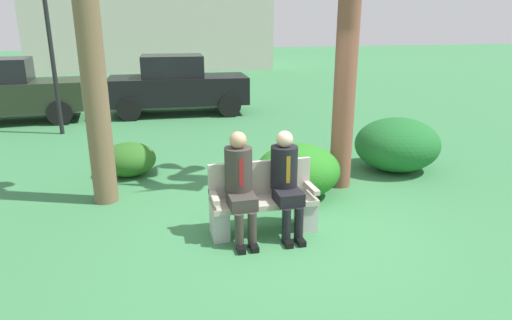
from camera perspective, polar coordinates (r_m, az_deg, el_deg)
ground_plane at (r=5.81m, az=5.07°, el=-9.36°), size 80.00×80.00×0.00m
park_bench at (r=5.72m, az=0.87°, el=-5.37°), size 1.35×0.44×0.90m
seated_man_left at (r=5.42m, az=-2.06°, el=-2.69°), size 0.34×0.72×1.34m
seated_man_right at (r=5.57m, az=3.86°, el=-2.30°), size 0.34×0.72×1.32m
shrub_near_bench at (r=8.42m, az=17.60°, el=1.91°), size 1.53×1.40×0.96m
shrub_mid_lawn at (r=6.88m, az=5.40°, el=-1.36°), size 1.30×1.19×0.81m
shrub_far_lawn at (r=8.10m, az=-15.95°, el=0.08°), size 0.93×0.86×0.58m
parked_car_near at (r=13.59m, az=-29.65°, el=7.66°), size 3.98×1.88×1.68m
parked_car_far at (r=13.21m, az=-10.01°, el=9.43°), size 3.98×1.89×1.68m
street_lamp at (r=11.46m, az=-24.81°, el=13.57°), size 0.24×0.24×3.50m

